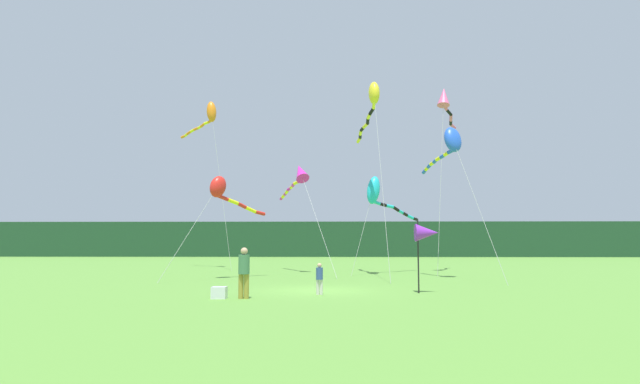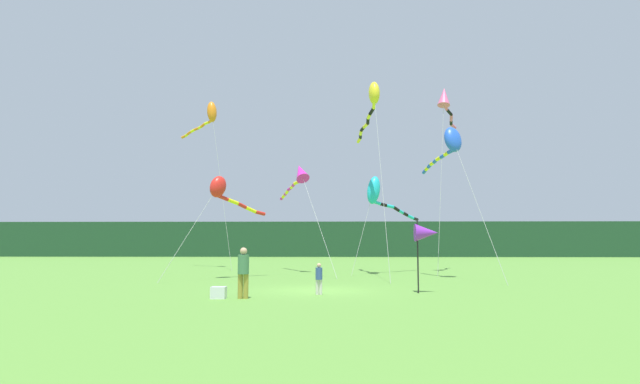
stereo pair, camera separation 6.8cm
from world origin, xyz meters
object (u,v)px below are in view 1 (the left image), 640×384
at_px(person_child, 319,277).
at_px(kite_red, 222,190).
at_px(kite_blue, 450,143).
at_px(kite_magenta, 299,175).
at_px(kite_cyan, 377,193).
at_px(kite_orange, 209,115).
at_px(kite_rainbow, 445,100).
at_px(kite_yellow, 372,101).
at_px(person_adult, 244,270).
at_px(banner_flag_pole, 427,233).
at_px(cooler_box, 219,293).

height_order(person_child, kite_red, kite_red).
bearing_deg(kite_blue, kite_magenta, 148.36).
height_order(kite_blue, kite_cyan, kite_blue).
xyz_separation_m(person_child, kite_orange, (-8.66, 17.58, 10.62)).
relative_size(person_child, kite_rainbow, 0.10).
bearing_deg(kite_rainbow, kite_cyan, -166.40).
distance_m(kite_yellow, kite_red, 10.11).
distance_m(person_adult, kite_yellow, 15.52).
distance_m(banner_flag_pole, kite_yellow, 12.17).
bearing_deg(kite_blue, cooler_box, -137.91).
relative_size(kite_yellow, kite_magenta, 1.26).
relative_size(cooler_box, kite_yellow, 0.05).
bearing_deg(person_adult, kite_blue, 44.62).
xyz_separation_m(kite_yellow, kite_blue, (4.05, -1.93, -2.88)).
bearing_deg(person_adult, kite_rainbow, 54.71).
xyz_separation_m(kite_orange, kite_magenta, (6.96, -4.37, -5.06)).
xyz_separation_m(person_child, kite_cyan, (3.24, 12.17, 4.28)).
bearing_deg(cooler_box, kite_red, 102.17).
distance_m(person_child, kite_red, 10.31).
xyz_separation_m(kite_cyan, kite_magenta, (-4.93, 1.04, 1.29)).
bearing_deg(kite_magenta, kite_red, -124.52).
xyz_separation_m(person_child, kite_magenta, (-1.69, 13.21, 5.56)).
xyz_separation_m(person_child, cooler_box, (-3.49, -1.40, -0.45)).
height_order(banner_flag_pole, kite_yellow, kite_yellow).
bearing_deg(kite_cyan, banner_flag_pole, -85.34).
bearing_deg(kite_orange, kite_magenta, -32.13).
bearing_deg(cooler_box, kite_orange, 105.23).
height_order(person_child, kite_orange, kite_orange).
relative_size(kite_rainbow, kite_cyan, 1.97).
bearing_deg(person_child, kite_orange, 116.21).
bearing_deg(banner_flag_pole, kite_rainbow, 74.12).
relative_size(person_child, cooler_box, 2.31).
bearing_deg(kite_red, kite_orange, 107.99).
distance_m(kite_rainbow, kite_cyan, 7.71).
height_order(person_child, kite_cyan, kite_cyan).
relative_size(person_child, banner_flag_pole, 0.41).
bearing_deg(kite_cyan, person_adult, -113.36).
relative_size(kite_orange, kite_blue, 1.50).
distance_m(person_child, kite_yellow, 13.98).
bearing_deg(kite_rainbow, kite_blue, -99.64).
height_order(kite_yellow, kite_rainbow, kite_rainbow).
bearing_deg(kite_blue, kite_orange, 148.14).
distance_m(person_child, kite_blue, 12.41).
relative_size(cooler_box, kite_red, 0.09).
distance_m(person_child, kite_magenta, 14.43).
bearing_deg(kite_cyan, kite_yellow, -100.64).
bearing_deg(cooler_box, banner_flag_pole, 15.13).
distance_m(kite_yellow, kite_blue, 5.33).
xyz_separation_m(kite_rainbow, kite_magenta, (-9.45, -0.05, -4.87)).
bearing_deg(person_adult, banner_flag_pole, 17.03).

